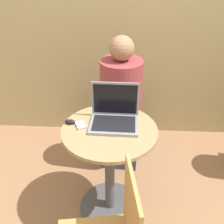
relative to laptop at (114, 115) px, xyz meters
name	(u,v)px	position (x,y,z in m)	size (l,w,h in m)	color
ground_plane	(110,206)	(-0.03, -0.08, -0.84)	(12.00, 12.00, 0.00)	#9E704C
back_wall	(117,11)	(-0.03, 1.03, 0.46)	(7.00, 0.05, 2.60)	tan
round_table	(110,161)	(-0.03, -0.08, -0.34)	(0.64, 0.64, 0.78)	#4C4C51
laptop	(114,115)	(0.00, 0.00, 0.00)	(0.33, 0.25, 0.27)	gray
cell_phone	(81,125)	(-0.22, -0.06, -0.05)	(0.09, 0.10, 0.02)	silver
computer_mouse	(70,122)	(-0.30, -0.03, -0.04)	(0.07, 0.04, 0.03)	black
person_seated	(121,114)	(0.04, 0.53, -0.32)	(0.36, 0.55, 1.24)	#3D4766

